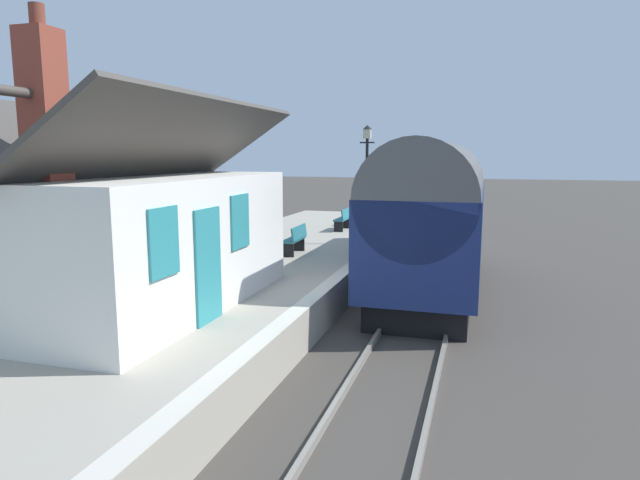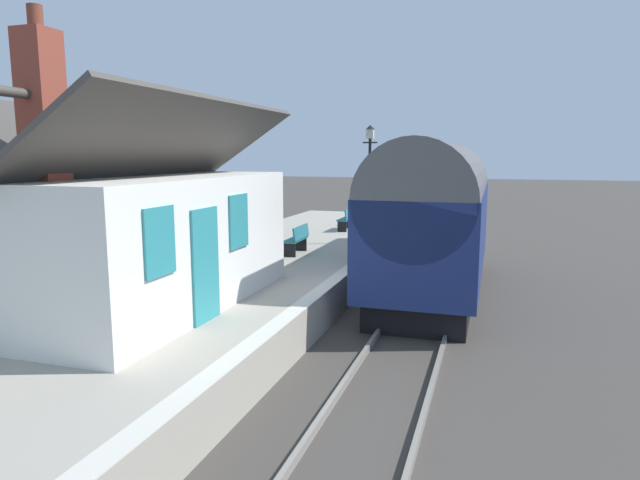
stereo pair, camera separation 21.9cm
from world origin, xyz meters
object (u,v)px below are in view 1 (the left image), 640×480
Objects in this scene: bench_platform_end at (295,239)px; tree_mid_background at (173,143)px; planter_bench_left at (226,239)px; lamp_post_platform at (367,162)px; bench_mid_platform at (353,213)px; train at (433,216)px; planter_edge_near at (258,244)px; tree_far_left at (84,145)px; station_building at (130,235)px; bench_near_building at (344,218)px; planter_corner_building at (209,247)px.

tree_mid_background reaches higher than bench_platform_end.
planter_bench_left is 15.02m from tree_mid_background.
lamp_post_platform is (2.63, -1.67, 2.30)m from bench_platform_end.
bench_mid_platform is 7.69m from bench_platform_end.
train is 12.90× the size of planter_edge_near.
lamp_post_platform is 0.63× the size of tree_far_left.
station_building is 9.94× the size of planter_edge_near.
bench_near_building is 1.97× the size of planter_corner_building.
bench_near_building is 7.56m from planter_corner_building.
bench_mid_platform is at bearing 17.89° from lamp_post_platform.
bench_mid_platform is at bearing -0.24° from bench_platform_end.
planter_bench_left is at bearing 166.62° from bench_mid_platform.
bench_mid_platform is 9.49m from planter_corner_building.
planter_corner_building is at bearing 125.50° from bench_platform_end.
tree_mid_background reaches higher than lamp_post_platform.
station_building reaches higher than planter_edge_near.
station_building reaches higher than bench_platform_end.
planter_edge_near is (0.31, -0.92, -0.14)m from planter_bench_left.
bench_platform_end is 3.87m from lamp_post_platform.
train reaches higher than bench_near_building.
planter_bench_left is at bearing 111.32° from bench_platform_end.
planter_bench_left is 0.99m from planter_edge_near.
bench_mid_platform is at bearing -7.61° from planter_edge_near.
bench_near_building reaches higher than planter_corner_building.
lamp_post_platform is at bearing -42.55° from planter_corner_building.
train is 1.30× the size of station_building.
planter_edge_near is 4.78m from lamp_post_platform.
tree_mid_background is (17.35, 9.48, 2.22)m from station_building.
lamp_post_platform is 0.56× the size of tree_mid_background.
tree_far_left reaches higher than train.
planter_corner_building is 0.18× the size of lamp_post_platform.
planter_bench_left reaches higher than bench_near_building.
planter_corner_building reaches higher than planter_edge_near.
station_building is at bearing -173.42° from planter_bench_left.
station_building is 1.76× the size of lamp_post_platform.
train is 7.13m from bench_near_building.
tree_far_left reaches higher than bench_platform_end.
bench_mid_platform is 8.22m from planter_edge_near.
lamp_post_platform is at bearing -107.20° from tree_far_left.
planter_bench_left is 0.15× the size of tree_far_left.
lamp_post_platform is (3.40, -3.65, 2.29)m from planter_bench_left.
tree_far_left is 4.60m from tree_mid_background.
tree_mid_background is (10.96, 10.81, 3.19)m from bench_platform_end.
planter_edge_near is at bearing 172.39° from bench_mid_platform.
bench_near_building is at bearing -6.73° from station_building.
train is 1.44× the size of tree_far_left.
station_building reaches higher than bench_mid_platform.
station_building is 1.11× the size of tree_far_left.
station_building is 0.98× the size of tree_mid_background.
lamp_post_platform is (3.09, -2.72, 2.43)m from planter_edge_near.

